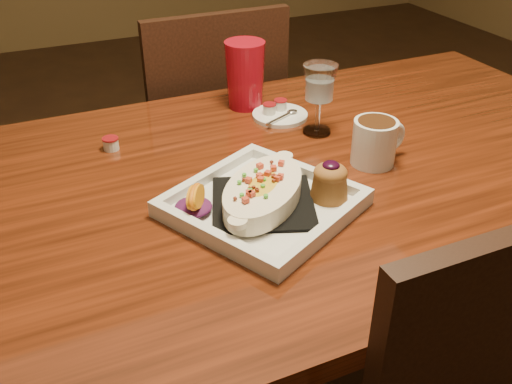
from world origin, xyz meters
name	(u,v)px	position (x,y,z in m)	size (l,w,h in m)	color
table	(308,206)	(0.00, 0.00, 0.65)	(1.50, 0.90, 0.75)	maroon
chair_far	(208,143)	(0.00, 0.63, 0.51)	(0.42, 0.42, 0.93)	black
plate	(268,196)	(-0.14, -0.11, 0.78)	(0.38, 0.38, 0.08)	white
coffee_mug	(376,140)	(0.12, -0.04, 0.80)	(0.12, 0.09, 0.09)	white
goblet	(319,87)	(0.09, 0.13, 0.86)	(0.07, 0.07, 0.16)	silver
saucer	(279,114)	(0.04, 0.23, 0.76)	(0.13, 0.13, 0.09)	white
creamer_loose	(111,143)	(-0.35, 0.23, 0.76)	(0.03, 0.03, 0.03)	silver
red_tumbler	(245,75)	(0.00, 0.32, 0.83)	(0.10, 0.10, 0.16)	#AA0C1D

